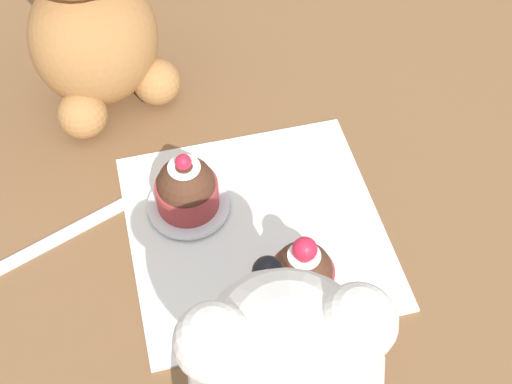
{
  "coord_description": "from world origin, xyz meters",
  "views": [
    {
      "loc": [
        0.09,
        0.35,
        0.52
      ],
      "look_at": [
        0.0,
        0.0,
        0.06
      ],
      "focal_mm": 50.0,
      "sensor_mm": 36.0,
      "label": 1
    }
  ],
  "objects_px": {
    "cupcake_near_cream_bear": "(302,273)",
    "saucer_plate": "(189,205)",
    "teaspoon": "(58,238)",
    "cupcake_near_tan_bear": "(187,188)"
  },
  "relations": [
    {
      "from": "cupcake_near_cream_bear",
      "to": "saucer_plate",
      "type": "bearing_deg",
      "value": -54.81
    },
    {
      "from": "saucer_plate",
      "to": "teaspoon",
      "type": "bearing_deg",
      "value": 1.5
    },
    {
      "from": "cupcake_near_cream_bear",
      "to": "cupcake_near_tan_bear",
      "type": "distance_m",
      "value": 0.13
    },
    {
      "from": "saucer_plate",
      "to": "cupcake_near_tan_bear",
      "type": "distance_m",
      "value": 0.02
    },
    {
      "from": "cupcake_near_cream_bear",
      "to": "cupcake_near_tan_bear",
      "type": "bearing_deg",
      "value": -54.81
    },
    {
      "from": "cupcake_near_tan_bear",
      "to": "cupcake_near_cream_bear",
      "type": "bearing_deg",
      "value": 125.19
    },
    {
      "from": "cupcake_near_tan_bear",
      "to": "saucer_plate",
      "type": "bearing_deg",
      "value": 90.0
    },
    {
      "from": "saucer_plate",
      "to": "cupcake_near_tan_bear",
      "type": "relative_size",
      "value": 1.15
    },
    {
      "from": "cupcake_near_tan_bear",
      "to": "teaspoon",
      "type": "xyz_separation_m",
      "value": [
        0.12,
        0.0,
        -0.03
      ]
    },
    {
      "from": "cupcake_near_cream_bear",
      "to": "cupcake_near_tan_bear",
      "type": "xyz_separation_m",
      "value": [
        0.07,
        -0.11,
        0.0
      ]
    }
  ]
}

